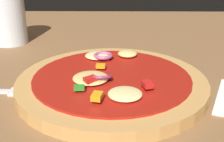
# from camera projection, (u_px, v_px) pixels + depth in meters

# --- Properties ---
(dining_table) EXTENTS (1.24, 1.07, 0.03)m
(dining_table) POSITION_uv_depth(u_px,v_px,m) (86.00, 91.00, 0.46)
(dining_table) COLOR brown
(dining_table) RESTS_ON ground
(pizza) EXTENTS (0.27, 0.27, 0.03)m
(pizza) POSITION_uv_depth(u_px,v_px,m) (112.00, 82.00, 0.43)
(pizza) COLOR tan
(pizza) RESTS_ON dining_table
(beer_glass) EXTENTS (0.07, 0.07, 0.11)m
(beer_glass) POSITION_uv_depth(u_px,v_px,m) (9.00, 20.00, 0.62)
(beer_glass) COLOR silver
(beer_glass) RESTS_ON dining_table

